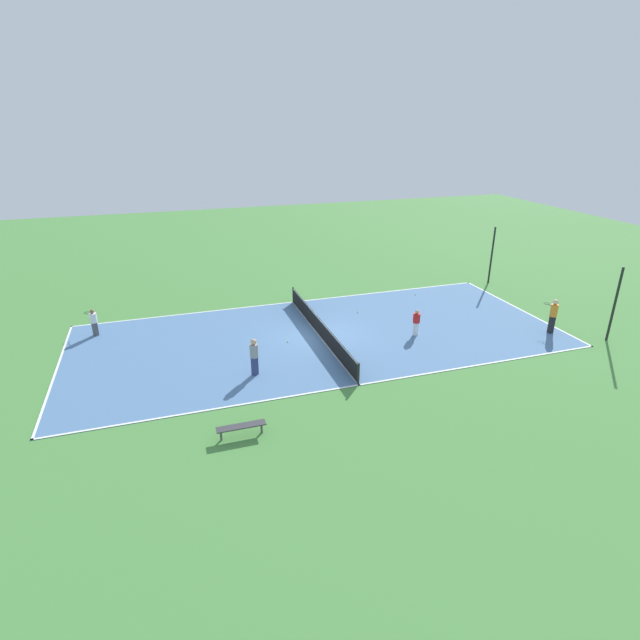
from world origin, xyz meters
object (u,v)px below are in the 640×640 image
(tennis_ball_near_net, at_px, (288,341))
(player_near_white, at_px, (94,321))
(player_coach_red, at_px, (416,321))
(player_baseline_gray, at_px, (254,354))
(tennis_ball_right_alley, at_px, (415,294))
(fence_post_back_right, at_px, (615,305))
(tennis_net, at_px, (320,327))
(bench, at_px, (241,427))
(player_center_orange, at_px, (553,314))
(fence_post_back_left, at_px, (492,255))
(tennis_ball_midcourt, at_px, (358,312))

(tennis_ball_near_net, bearing_deg, player_near_white, -113.03)
(player_coach_red, xyz_separation_m, player_baseline_gray, (1.64, -8.66, 0.20))
(tennis_ball_right_alley, distance_m, fence_post_back_right, 10.96)
(tennis_net, height_order, bench, tennis_net)
(tennis_net, xyz_separation_m, player_coach_red, (1.38, 4.70, 0.27))
(player_near_white, bearing_deg, tennis_ball_right_alley, -121.08)
(player_coach_red, bearing_deg, tennis_ball_right_alley, 25.02)
(player_baseline_gray, xyz_separation_m, player_center_orange, (0.26, 15.44, 0.10))
(tennis_net, bearing_deg, player_baseline_gray, -52.55)
(tennis_ball_near_net, bearing_deg, tennis_net, 97.12)
(bench, xyz_separation_m, player_center_orange, (-4.05, 16.77, 0.69))
(player_baseline_gray, height_order, fence_post_back_right, fence_post_back_right)
(player_near_white, xyz_separation_m, fence_post_back_left, (-1.24, 24.45, 1.09))
(player_coach_red, bearing_deg, tennis_ball_midcourt, 76.07)
(fence_post_back_right, bearing_deg, tennis_ball_near_net, -107.00)
(player_near_white, relative_size, tennis_ball_right_alley, 20.65)
(bench, bearing_deg, fence_post_back_right, 7.38)
(tennis_net, relative_size, player_coach_red, 7.62)
(player_center_orange, bearing_deg, fence_post_back_left, -11.10)
(player_center_orange, xyz_separation_m, fence_post_back_right, (1.61, 2.06, 0.82))
(player_coach_red, distance_m, fence_post_back_left, 10.91)
(tennis_ball_midcourt, height_order, tennis_ball_right_alley, same)
(player_coach_red, bearing_deg, bench, 173.96)
(tennis_ball_near_net, xyz_separation_m, fence_post_back_left, (-5.12, 15.31, 1.85))
(tennis_ball_midcourt, bearing_deg, fence_post_back_right, 54.88)
(player_center_orange, height_order, fence_post_back_right, fence_post_back_right)
(tennis_ball_right_alley, bearing_deg, bench, -48.40)
(bench, relative_size, tennis_ball_midcourt, 25.41)
(tennis_ball_right_alley, relative_size, fence_post_back_left, 0.02)
(bench, height_order, tennis_ball_near_net, bench)
(tennis_ball_right_alley, xyz_separation_m, tennis_ball_near_net, (4.37, -9.42, 0.00))
(tennis_ball_near_net, distance_m, fence_post_back_left, 16.25)
(player_coach_red, relative_size, player_near_white, 0.98)
(fence_post_back_left, height_order, fence_post_back_right, same)
(tennis_net, distance_m, tennis_ball_midcourt, 3.97)
(player_near_white, height_order, tennis_ball_near_net, player_near_white)
(player_coach_red, bearing_deg, player_center_orange, -52.52)
(player_center_orange, distance_m, player_near_white, 23.45)
(fence_post_back_right, bearing_deg, player_center_orange, -128.04)
(tennis_ball_midcourt, bearing_deg, bench, -40.43)
(player_center_orange, bearing_deg, bench, 106.64)
(tennis_ball_near_net, relative_size, fence_post_back_left, 0.02)
(tennis_ball_midcourt, height_order, fence_post_back_right, fence_post_back_right)
(bench, bearing_deg, player_near_white, 117.05)
(fence_post_back_left, bearing_deg, tennis_ball_right_alley, -82.73)
(tennis_ball_midcourt, bearing_deg, player_center_orange, 55.63)
(bench, xyz_separation_m, tennis_ball_near_net, (-7.12, 3.52, -0.33))
(tennis_ball_midcourt, xyz_separation_m, tennis_ball_right_alley, (-1.68, 4.59, 0.00))
(tennis_ball_right_alley, height_order, fence_post_back_left, fence_post_back_left)
(player_coach_red, relative_size, tennis_ball_midcourt, 20.18)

